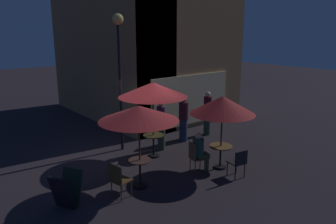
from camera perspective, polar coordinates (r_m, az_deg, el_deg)
name	(u,v)px	position (r m, az deg, el deg)	size (l,w,h in m)	color
ground_plane	(133,160)	(10.75, -6.14, -8.45)	(60.00, 60.00, 0.00)	#292228
cafe_building	(137,24)	(15.13, -5.47, 15.15)	(6.07, 8.07, 8.79)	#9B7349
street_lamp_near_corner	(119,53)	(11.03, -8.60, 10.28)	(0.37, 0.37, 4.64)	black
menu_sandwich_board	(66,190)	(8.29, -17.42, -12.86)	(0.82, 0.79, 0.86)	black
cafe_table_0	(140,169)	(8.84, -4.94, -9.95)	(0.61, 0.61, 0.78)	black
cafe_table_1	(221,152)	(10.08, 9.21, -6.94)	(0.71, 0.71, 0.72)	black
cafe_table_2	(154,141)	(10.82, -2.56, -5.16)	(0.68, 0.68, 0.77)	black
patio_umbrella_0	(139,114)	(8.33, -5.16, -0.29)	(2.09, 2.09, 2.26)	black
patio_umbrella_1	(223,105)	(9.66, 9.55, 1.17)	(1.94, 1.94, 2.25)	black
patio_umbrella_2	(153,90)	(10.38, -2.66, 3.90)	(2.24, 2.24, 2.51)	black
cafe_chair_0	(118,178)	(8.31, -8.73, -11.42)	(0.52, 0.52, 0.92)	#52391C
cafe_chair_1	(195,155)	(9.68, 4.77, -7.56)	(0.52, 0.52, 0.92)	brown
cafe_chair_2	(238,161)	(9.53, 12.26, -8.40)	(0.50, 0.50, 0.84)	black
patron_seated_0	(200,150)	(9.69, 5.59, -6.59)	(0.52, 0.43, 1.23)	#374B2C
patron_standing_1	(184,119)	(12.26, 2.74, -1.28)	(0.36, 0.36, 1.70)	#28344F
patron_standing_2	(161,125)	(11.34, -1.19, -2.29)	(0.32, 0.32, 1.77)	#344636
patron_standing_3	(207,113)	(13.08, 6.93, -0.16)	(0.32, 0.32, 1.77)	#2E4735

